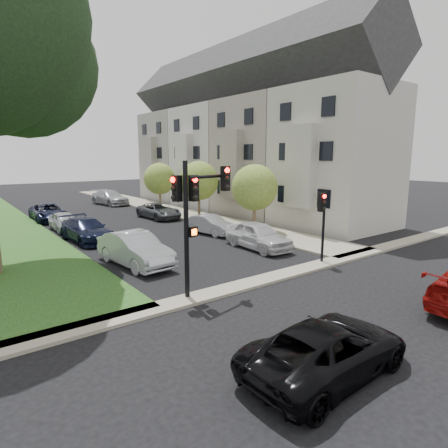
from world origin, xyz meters
TOP-DOWN VIEW (x-y plane):
  - ground at (0.00, 0.00)m, footprint 140.00×140.00m
  - sidewalk_right at (6.75, 24.00)m, footprint 3.50×44.00m
  - sidewalk_cross at (0.00, 2.00)m, footprint 60.00×1.00m
  - house_a at (12.45, 8.00)m, footprint 7.70×7.55m
  - house_b at (12.45, 15.50)m, footprint 7.70×7.55m
  - house_c at (12.45, 23.00)m, footprint 7.70×7.55m
  - house_d at (12.45, 30.50)m, footprint 7.70×7.55m
  - small_tree_a at (6.20, 9.79)m, footprint 3.11×3.11m
  - small_tree_b at (6.20, 16.63)m, footprint 3.19×3.19m
  - small_tree_c at (6.20, 23.51)m, footprint 3.03×3.03m
  - traffic_signal_main at (-3.40, 2.23)m, footprint 2.48×0.70m
  - traffic_signal_secondary at (3.77, 2.19)m, footprint 0.47×0.38m
  - car_cross_near at (-3.61, -3.91)m, footprint 4.73×2.27m
  - car_parked_0 at (3.42, 6.33)m, footprint 2.03×4.62m
  - car_parked_1 at (3.57, 11.31)m, footprint 2.02×4.06m
  - car_parked_2 at (3.75, 19.05)m, footprint 2.38×4.77m
  - car_parked_4 at (3.72, 30.32)m, footprint 2.95×5.58m
  - car_parked_5 at (-3.51, 7.45)m, footprint 2.16×4.99m
  - car_parked_6 at (-3.76, 14.10)m, footprint 2.35×5.09m
  - car_parked_7 at (-3.98, 18.35)m, footprint 1.58×3.91m
  - car_parked_8 at (-3.92, 23.45)m, footprint 2.39×5.03m

SIDE VIEW (x-z plane):
  - ground at x=0.00m, z-range 0.00..0.00m
  - sidewalk_right at x=6.75m, z-range 0.00..0.12m
  - sidewalk_cross at x=0.00m, z-range 0.00..0.12m
  - car_parked_1 at x=3.57m, z-range 0.00..1.28m
  - car_parked_2 at x=3.75m, z-range 0.00..1.30m
  - car_cross_near at x=-3.61m, z-range 0.00..1.30m
  - car_parked_7 at x=-3.98m, z-range 0.00..1.33m
  - car_parked_8 at x=-3.92m, z-range 0.00..1.39m
  - car_parked_6 at x=-3.76m, z-range 0.00..1.44m
  - car_parked_4 at x=3.72m, z-range 0.00..1.54m
  - car_parked_0 at x=3.42m, z-range 0.00..1.55m
  - car_parked_5 at x=-3.51m, z-range 0.00..1.60m
  - traffic_signal_secondary at x=3.77m, z-range 0.69..4.20m
  - small_tree_c at x=6.20m, z-range 0.75..5.29m
  - small_tree_a at x=6.20m, z-range 0.77..5.44m
  - small_tree_b at x=6.20m, z-range 0.79..5.57m
  - traffic_signal_main at x=-3.40m, z-range 0.96..6.02m
  - house_a at x=12.45m, z-range -1.05..14.92m
  - house_b at x=12.45m, z-range -1.05..14.92m
  - house_c at x=12.45m, z-range -1.05..14.92m
  - house_d at x=12.45m, z-range -1.05..14.92m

